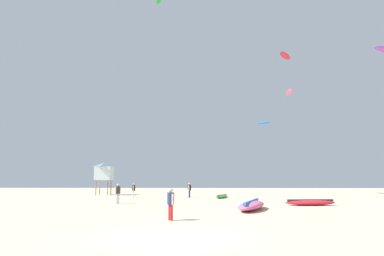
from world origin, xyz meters
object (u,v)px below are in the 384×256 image
kite_aloft_1 (159,0)px  person_foreground (171,201)px  person_midground (134,189)px  person_right (189,189)px  kite_grounded_far (251,205)px  kite_grounded_mid (310,202)px  kite_grounded_near (222,196)px  kite_aloft_3 (289,92)px  lifeguard_tower (104,171)px  kite_aloft_4 (285,56)px  person_left (118,192)px  kite_aloft_5 (263,123)px

kite_aloft_1 → person_foreground: bearing=-80.3°
person_midground → person_right: bearing=-178.6°
person_right → kite_grounded_far: (4.79, -14.01, -0.64)m
person_right → kite_grounded_mid: 14.30m
person_midground → kite_grounded_near: person_midground is taller
kite_aloft_3 → lifeguard_tower: bearing=-172.2°
kite_aloft_1 → kite_aloft_4: bearing=17.7°
person_right → person_midground: bearing=19.9°
person_left → kite_grounded_near: person_left is taller
person_foreground → kite_aloft_1: kite_aloft_1 is taller
person_right → kite_aloft_1: bearing=-27.3°
person_foreground → person_left: (-5.58, 11.05, 0.03)m
kite_aloft_1 → kite_aloft_3: bearing=16.5°
person_midground → person_right: (6.09, 0.73, 0.02)m
kite_aloft_3 → kite_aloft_4: kite_aloft_4 is taller
person_right → kite_aloft_1: (-4.18, 3.55, 24.67)m
kite_grounded_near → kite_aloft_5: bearing=59.8°
person_right → kite_grounded_near: 3.68m
person_right → kite_aloft_4: kite_aloft_4 is taller
lifeguard_tower → kite_aloft_5: (21.72, 5.80, 7.15)m
person_left → kite_aloft_5: size_ratio=0.81×
kite_grounded_near → person_foreground: bearing=-101.1°
person_midground → kite_grounded_near: (9.63, 0.10, -0.74)m
kite_grounded_far → kite_aloft_3: size_ratio=1.58×
kite_grounded_mid → kite_aloft_5: 23.68m
kite_grounded_near → person_right: bearing=170.0°
kite_grounded_near → kite_aloft_5: (6.92, 11.90, 10.02)m
person_foreground → person_right: bearing=-124.2°
kite_aloft_4 → kite_aloft_5: kite_aloft_4 is taller
kite_grounded_far → kite_aloft_3: kite_aloft_3 is taller
kite_aloft_4 → kite_aloft_5: size_ratio=1.76×
person_foreground → kite_grounded_mid: (10.20, 9.58, -0.72)m
kite_aloft_3 → kite_aloft_4: size_ratio=0.98×
person_right → person_foreground: bearing=102.5°
person_left → person_right: person_left is taller
kite_grounded_mid → kite_aloft_5: size_ratio=2.03×
kite_grounded_mid → kite_aloft_5: (0.48, 21.48, 9.96)m
lifeguard_tower → kite_aloft_1: kite_aloft_1 is taller
kite_aloft_3 → kite_aloft_1: bearing=-163.5°
person_foreground → person_left: person_left is taller
kite_grounded_mid → kite_aloft_1: 32.16m
person_left → kite_aloft_4: size_ratio=0.46×
kite_grounded_mid → person_midground: bearing=149.5°
person_foreground → lifeguard_tower: lifeguard_tower is taller
person_foreground → kite_aloft_4: (13.80, 29.01, 18.86)m
person_left → kite_aloft_1: (1.61, 12.28, 24.64)m
person_foreground → kite_aloft_1: bearing=-113.9°
person_midground → kite_aloft_4: size_ratio=0.44×
person_right → kite_aloft_4: bearing=-132.7°
kite_aloft_3 → person_foreground: bearing=-116.2°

